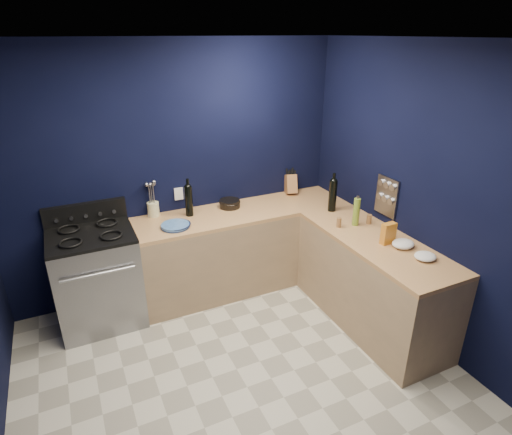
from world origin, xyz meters
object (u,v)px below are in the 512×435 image
crouton_bag (388,233)px  gas_range (98,279)px  plate_stack (175,226)px  utensil_crock (153,209)px  knife_block (290,184)px

crouton_bag → gas_range: bearing=149.9°
plate_stack → utensil_crock: size_ratio=1.84×
utensil_crock → knife_block: size_ratio=0.68×
knife_block → crouton_bag: (0.15, -1.50, -0.01)m
plate_stack → crouton_bag: size_ratio=1.40×
gas_range → utensil_crock: size_ratio=6.20×
gas_range → plate_stack: bearing=-7.2°
gas_range → utensil_crock: 0.87m
utensil_crock → knife_block: (1.60, 0.00, 0.03)m
plate_stack → utensil_crock: 0.39m
gas_range → knife_block: (2.25, 0.27, 0.55)m
gas_range → knife_block: bearing=6.9°
gas_range → knife_block: size_ratio=4.22×
utensil_crock → crouton_bag: bearing=-40.6°
gas_range → knife_block: knife_block is taller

